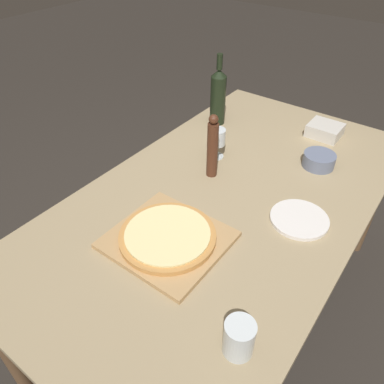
% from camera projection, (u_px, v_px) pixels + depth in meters
% --- Properties ---
extents(ground_plane, '(12.00, 12.00, 0.00)m').
position_uv_depth(ground_plane, '(219.00, 306.00, 1.91)').
color(ground_plane, '#2D2823').
extents(dining_table, '(0.98, 1.76, 0.73)m').
position_uv_depth(dining_table, '(227.00, 209.00, 1.50)').
color(dining_table, '#9E8966').
rests_on(dining_table, ground_plane).
extents(cutting_board, '(0.37, 0.34, 0.02)m').
position_uv_depth(cutting_board, '(168.00, 240.00, 1.25)').
color(cutting_board, tan).
rests_on(cutting_board, dining_table).
extents(pizza, '(0.32, 0.32, 0.02)m').
position_uv_depth(pizza, '(168.00, 236.00, 1.24)').
color(pizza, '#C68947').
rests_on(pizza, cutting_board).
extents(wine_bottle, '(0.08, 0.08, 0.35)m').
position_uv_depth(wine_bottle, '(218.00, 96.00, 1.82)').
color(wine_bottle, black).
rests_on(wine_bottle, dining_table).
extents(pepper_mill, '(0.04, 0.04, 0.27)m').
position_uv_depth(pepper_mill, '(212.00, 147.00, 1.47)').
color(pepper_mill, '#4C2819').
rests_on(pepper_mill, dining_table).
extents(wine_glass, '(0.07, 0.07, 0.14)m').
position_uv_depth(wine_glass, '(217.00, 138.00, 1.60)').
color(wine_glass, silver).
rests_on(wine_glass, dining_table).
extents(small_bowl, '(0.13, 0.13, 0.06)m').
position_uv_depth(small_bowl, '(319.00, 160.00, 1.59)').
color(small_bowl, slate).
rests_on(small_bowl, dining_table).
extents(drinking_tumbler, '(0.08, 0.08, 0.11)m').
position_uv_depth(drinking_tumbler, '(239.00, 338.00, 0.93)').
color(drinking_tumbler, silver).
rests_on(drinking_tumbler, dining_table).
extents(dinner_plate, '(0.21, 0.21, 0.01)m').
position_uv_depth(dinner_plate, '(299.00, 219.00, 1.33)').
color(dinner_plate, white).
rests_on(dinner_plate, dining_table).
extents(food_container, '(0.15, 0.13, 0.06)m').
position_uv_depth(food_container, '(325.00, 130.00, 1.79)').
color(food_container, beige).
rests_on(food_container, dining_table).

